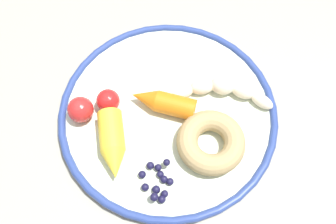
# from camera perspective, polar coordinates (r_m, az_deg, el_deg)

# --- Properties ---
(ground_plane) EXTENTS (6.00, 6.00, 0.00)m
(ground_plane) POSITION_cam_1_polar(r_m,az_deg,el_deg) (1.28, -2.19, -14.58)
(ground_plane) COLOR #3E3D3F
(dining_table) EXTENTS (1.02, 0.79, 0.75)m
(dining_table) POSITION_cam_1_polar(r_m,az_deg,el_deg) (0.66, -4.11, -3.54)
(dining_table) COLOR gray
(dining_table) RESTS_ON ground_plane
(plate) EXTENTS (0.34, 0.34, 0.02)m
(plate) POSITION_cam_1_polar(r_m,az_deg,el_deg) (0.56, 0.00, -0.13)
(plate) COLOR silver
(plate) RESTS_ON dining_table
(banana) EXTENTS (0.16, 0.07, 0.03)m
(banana) POSITION_cam_1_polar(r_m,az_deg,el_deg) (0.57, 8.75, 3.56)
(banana) COLOR beige
(banana) RESTS_ON plate
(carrot_orange) EXTENTS (0.10, 0.04, 0.03)m
(carrot_orange) POSITION_cam_1_polar(r_m,az_deg,el_deg) (0.54, -0.82, 1.55)
(carrot_orange) COLOR orange
(carrot_orange) RESTS_ON plate
(carrot_yellow) EXTENTS (0.08, 0.11, 0.04)m
(carrot_yellow) POSITION_cam_1_polar(r_m,az_deg,el_deg) (0.52, -8.91, -5.16)
(carrot_yellow) COLOR yellow
(carrot_yellow) RESTS_ON plate
(donut) EXTENTS (0.13, 0.13, 0.03)m
(donut) POSITION_cam_1_polar(r_m,az_deg,el_deg) (0.52, 6.90, -4.83)
(donut) COLOR tan
(donut) RESTS_ON plate
(blueberry_pile) EXTENTS (0.05, 0.06, 0.02)m
(blueberry_pile) POSITION_cam_1_polar(r_m,az_deg,el_deg) (0.51, -1.75, -11.11)
(blueberry_pile) COLOR #191638
(blueberry_pile) RESTS_ON plate
(tomato_near) EXTENTS (0.04, 0.04, 0.04)m
(tomato_near) POSITION_cam_1_polar(r_m,az_deg,el_deg) (0.55, -13.85, 0.38)
(tomato_near) COLOR red
(tomato_near) RESTS_ON plate
(tomato_mid) EXTENTS (0.04, 0.04, 0.04)m
(tomato_mid) POSITION_cam_1_polar(r_m,az_deg,el_deg) (0.55, -9.60, 1.80)
(tomato_mid) COLOR red
(tomato_mid) RESTS_ON plate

